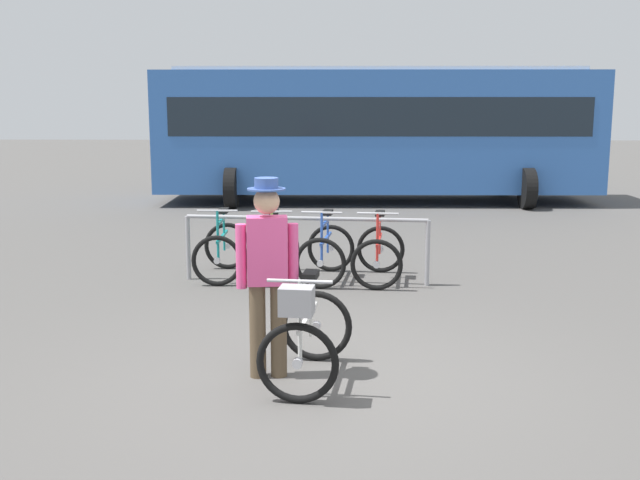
{
  "coord_description": "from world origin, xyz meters",
  "views": [
    {
      "loc": [
        0.14,
        -6.21,
        2.36
      ],
      "look_at": [
        -0.07,
        1.23,
        1.0
      ],
      "focal_mm": 43.16,
      "sensor_mm": 36.0,
      "label": 1
    }
  ],
  "objects_px": {
    "racked_bike_teal": "(222,250)",
    "featured_bicycle": "(306,333)",
    "racked_bike_blue": "(326,253)",
    "racked_bike_lime": "(274,251)",
    "racked_bike_red": "(379,254)",
    "person_with_featured_bike": "(267,269)",
    "bus_distant": "(376,127)"
  },
  "relations": [
    {
      "from": "racked_bike_teal",
      "to": "racked_bike_lime",
      "type": "height_order",
      "value": "same"
    },
    {
      "from": "person_with_featured_bike",
      "to": "bus_distant",
      "type": "bearing_deg",
      "value": 83.1
    },
    {
      "from": "racked_bike_lime",
      "to": "racked_bike_blue",
      "type": "distance_m",
      "value": 0.7
    },
    {
      "from": "racked_bike_teal",
      "to": "racked_bike_lime",
      "type": "distance_m",
      "value": 0.7
    },
    {
      "from": "racked_bike_teal",
      "to": "racked_bike_lime",
      "type": "relative_size",
      "value": 0.98
    },
    {
      "from": "racked_bike_lime",
      "to": "featured_bicycle",
      "type": "xyz_separation_m",
      "value": [
        0.61,
        -3.88,
        0.08
      ]
    },
    {
      "from": "racked_bike_red",
      "to": "featured_bicycle",
      "type": "xyz_separation_m",
      "value": [
        -0.78,
        -3.76,
        0.08
      ]
    },
    {
      "from": "racked_bike_lime",
      "to": "featured_bicycle",
      "type": "distance_m",
      "value": 3.93
    },
    {
      "from": "racked_bike_lime",
      "to": "racked_bike_red",
      "type": "height_order",
      "value": "same"
    },
    {
      "from": "racked_bike_lime",
      "to": "racked_bike_red",
      "type": "distance_m",
      "value": 1.4
    },
    {
      "from": "racked_bike_teal",
      "to": "featured_bicycle",
      "type": "xyz_separation_m",
      "value": [
        1.31,
        -3.94,
        0.08
      ]
    },
    {
      "from": "racked_bike_lime",
      "to": "person_with_featured_bike",
      "type": "distance_m",
      "value": 3.76
    },
    {
      "from": "racked_bike_lime",
      "to": "racked_bike_red",
      "type": "relative_size",
      "value": 0.96
    },
    {
      "from": "racked_bike_lime",
      "to": "person_with_featured_bike",
      "type": "bearing_deg",
      "value": -85.71
    },
    {
      "from": "racked_bike_teal",
      "to": "person_with_featured_bike",
      "type": "distance_m",
      "value": 3.93
    },
    {
      "from": "featured_bicycle",
      "to": "person_with_featured_bike",
      "type": "height_order",
      "value": "person_with_featured_bike"
    },
    {
      "from": "racked_bike_lime",
      "to": "racked_bike_red",
      "type": "xyz_separation_m",
      "value": [
        1.39,
        -0.12,
        -0.0
      ]
    },
    {
      "from": "racked_bike_teal",
      "to": "racked_bike_lime",
      "type": "xyz_separation_m",
      "value": [
        0.7,
        -0.06,
        -0.0
      ]
    },
    {
      "from": "racked_bike_blue",
      "to": "racked_bike_teal",
      "type": "bearing_deg",
      "value": 174.91
    },
    {
      "from": "racked_bike_teal",
      "to": "racked_bike_blue",
      "type": "xyz_separation_m",
      "value": [
        1.39,
        -0.12,
        0.0
      ]
    },
    {
      "from": "racked_bike_red",
      "to": "person_with_featured_bike",
      "type": "bearing_deg",
      "value": -107.32
    },
    {
      "from": "racked_bike_blue",
      "to": "person_with_featured_bike",
      "type": "relative_size",
      "value": 0.67
    },
    {
      "from": "racked_bike_blue",
      "to": "racked_bike_red",
      "type": "xyz_separation_m",
      "value": [
        0.7,
        -0.06,
        -0.0
      ]
    },
    {
      "from": "racked_bike_blue",
      "to": "person_with_featured_bike",
      "type": "bearing_deg",
      "value": -96.56
    },
    {
      "from": "racked_bike_lime",
      "to": "racked_bike_blue",
      "type": "height_order",
      "value": "same"
    },
    {
      "from": "racked_bike_red",
      "to": "bus_distant",
      "type": "bearing_deg",
      "value": 87.88
    },
    {
      "from": "racked_bike_teal",
      "to": "racked_bike_blue",
      "type": "distance_m",
      "value": 1.4
    },
    {
      "from": "racked_bike_lime",
      "to": "racked_bike_blue",
      "type": "xyz_separation_m",
      "value": [
        0.7,
        -0.06,
        0.0
      ]
    },
    {
      "from": "racked_bike_teal",
      "to": "person_with_featured_bike",
      "type": "bearing_deg",
      "value": -75.48
    },
    {
      "from": "racked_bike_red",
      "to": "person_with_featured_bike",
      "type": "height_order",
      "value": "person_with_featured_bike"
    },
    {
      "from": "racked_bike_red",
      "to": "featured_bicycle",
      "type": "relative_size",
      "value": 0.97
    },
    {
      "from": "racked_bike_teal",
      "to": "featured_bicycle",
      "type": "relative_size",
      "value": 0.91
    }
  ]
}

